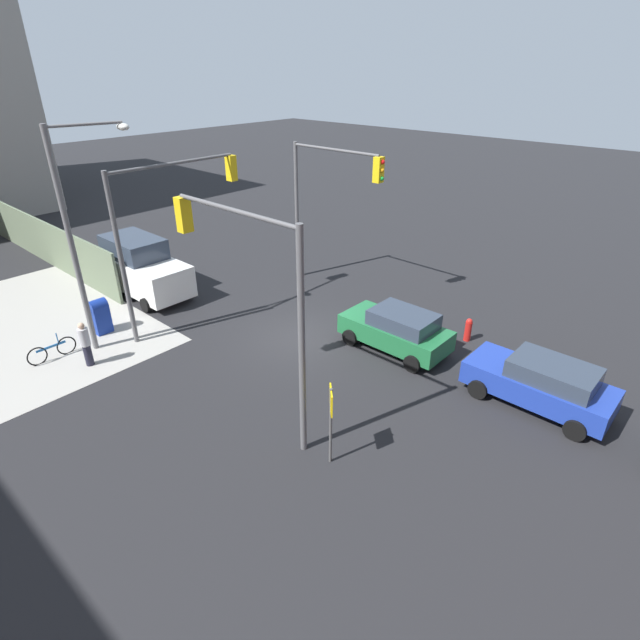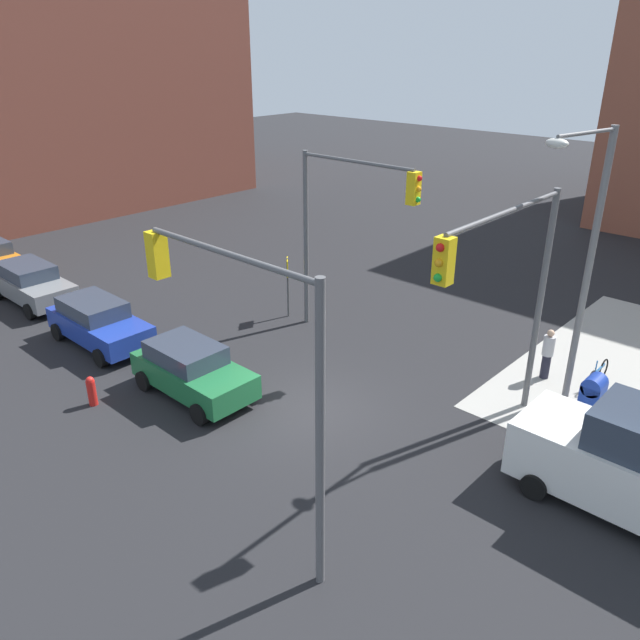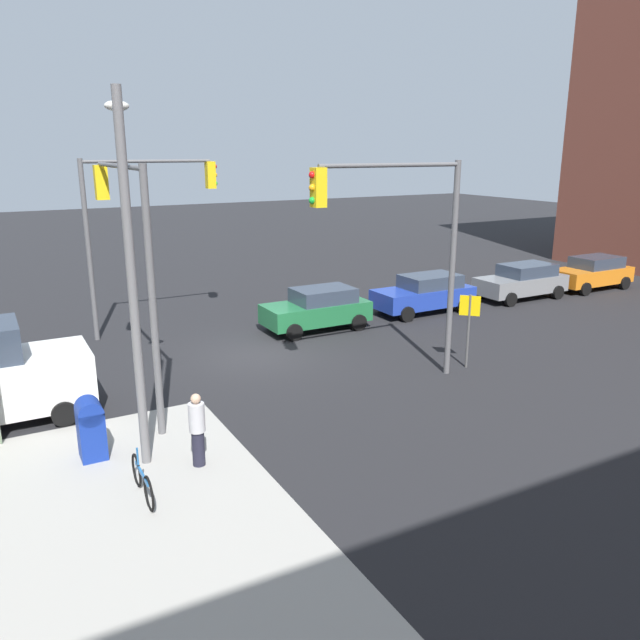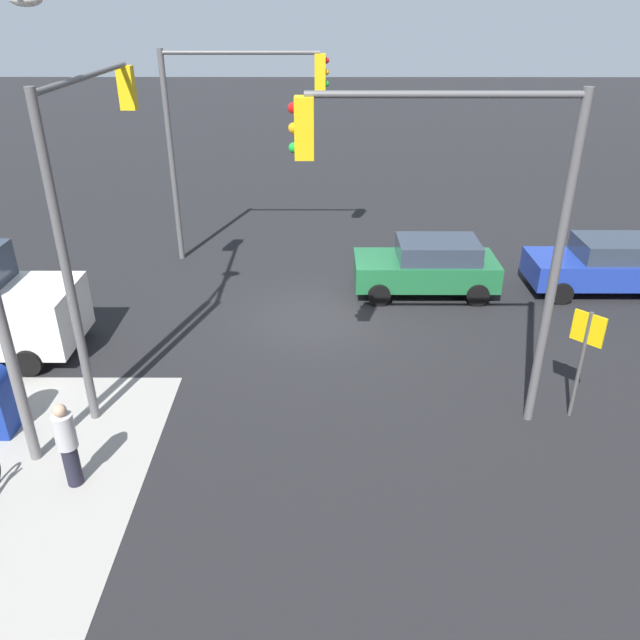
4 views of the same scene
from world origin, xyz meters
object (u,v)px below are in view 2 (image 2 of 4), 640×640
traffic_signal_nw_corner (345,213)px  traffic_signal_se_corner (247,348)px  hatchback_green (192,369)px  pedestrian_crossing (548,353)px  hatchback_gray (31,283)px  bicycle_leaning_on_fence (597,375)px  fire_hydrant (92,390)px  coupe_blue (98,322)px  traffic_signal_ne_corner (509,278)px  mailbox_blue (592,397)px  street_lamp_corner (584,252)px

traffic_signal_nw_corner → traffic_signal_se_corner: bearing=-59.8°
hatchback_green → pedestrian_crossing: size_ratio=2.41×
hatchback_gray → bicycle_leaning_on_fence: bearing=24.3°
traffic_signal_nw_corner → hatchback_green: (-0.67, -6.28, -3.76)m
fire_hydrant → coupe_blue: size_ratio=0.21×
hatchback_green → coupe_blue: size_ratio=0.93×
fire_hydrant → hatchback_gray: size_ratio=0.21×
fire_hydrant → traffic_signal_ne_corner: bearing=34.6°
traffic_signal_nw_corner → mailbox_blue: 9.65m
mailbox_blue → hatchback_gray: (-20.41, -6.76, 0.08)m
traffic_signal_ne_corner → fire_hydrant: size_ratio=6.91×
coupe_blue → hatchback_gray: bearing=178.6°
pedestrian_crossing → street_lamp_corner: bearing=159.3°
traffic_signal_se_corner → mailbox_blue: bearing=69.3°
traffic_signal_se_corner → pedestrian_crossing: size_ratio=3.82×
hatchback_green → fire_hydrant: bearing=-125.0°
traffic_signal_se_corner → bicycle_leaning_on_fence: size_ratio=3.71×
traffic_signal_ne_corner → mailbox_blue: bearing=57.4°
fire_hydrant → traffic_signal_se_corner: bearing=-2.3°
fire_hydrant → pedestrian_crossing: bearing=49.3°
traffic_signal_se_corner → street_lamp_corner: size_ratio=0.81×
mailbox_blue → bicycle_leaning_on_fence: (-0.60, 2.20, -0.42)m
hatchback_gray → hatchback_green: bearing=-0.1°
traffic_signal_ne_corner → coupe_blue: (-13.10, -4.24, -3.80)m
fire_hydrant → pedestrian_crossing: (9.20, 10.70, 0.40)m
pedestrian_crossing → bicycle_leaning_on_fence: 1.65m
fire_hydrant → pedestrian_crossing: pedestrian_crossing is taller
traffic_signal_se_corner → hatchback_green: bearing=155.3°
traffic_signal_ne_corner → coupe_blue: 14.29m
traffic_signal_se_corner → mailbox_blue: traffic_signal_se_corner is taller
bicycle_leaning_on_fence → hatchback_gray: bearing=-155.7°
street_lamp_corner → bicycle_leaning_on_fence: size_ratio=4.57×
traffic_signal_nw_corner → mailbox_blue: (8.84, 0.50, -3.83)m
traffic_signal_se_corner → mailbox_blue: 10.86m
street_lamp_corner → hatchback_green: 11.75m
street_lamp_corner → traffic_signal_ne_corner: bearing=-101.5°
fire_hydrant → coupe_blue: 4.29m
traffic_signal_se_corner → traffic_signal_ne_corner: bearing=74.6°
traffic_signal_ne_corner → street_lamp_corner: bearing=78.5°
coupe_blue → traffic_signal_nw_corner: bearing=47.0°
traffic_signal_nw_corner → fire_hydrant: 9.91m
hatchback_gray → coupe_blue: bearing=-1.4°
traffic_signal_se_corner → coupe_blue: 12.11m
traffic_signal_nw_corner → pedestrian_crossing: bearing=16.3°
hatchback_green → coupe_blue: 5.30m
traffic_signal_ne_corner → fire_hydrant: 12.26m
traffic_signal_se_corner → hatchback_gray: bearing=170.7°
street_lamp_corner → bicycle_leaning_on_fence: (0.47, 1.76, -4.35)m
pedestrian_crossing → hatchback_gray: bearing=52.3°
fire_hydrant → bicycle_leaning_on_fence: 15.56m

